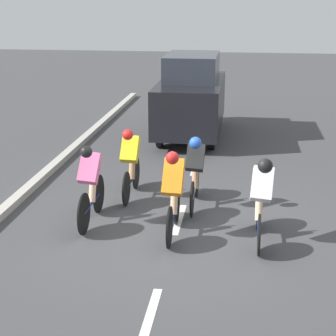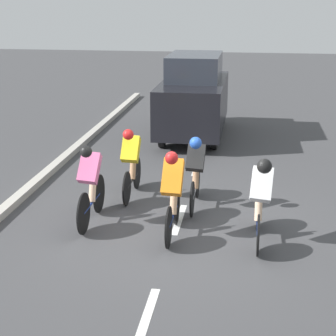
% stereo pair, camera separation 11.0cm
% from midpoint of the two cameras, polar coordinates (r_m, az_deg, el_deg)
% --- Properties ---
extents(ground_plane, '(60.00, 60.00, 0.00)m').
position_cam_midpoint_polar(ground_plane, '(9.69, 0.55, -6.13)').
color(ground_plane, '#424244').
extents(lane_stripe_near, '(0.12, 1.40, 0.01)m').
position_cam_midpoint_polar(lane_stripe_near, '(7.23, -2.34, -14.90)').
color(lane_stripe_near, white).
rests_on(lane_stripe_near, ground).
extents(lane_stripe_mid, '(0.12, 1.40, 0.01)m').
position_cam_midpoint_polar(lane_stripe_mid, '(10.05, 0.84, -5.21)').
color(lane_stripe_mid, white).
rests_on(lane_stripe_mid, ground).
extents(lane_stripe_far, '(0.12, 1.40, 0.01)m').
position_cam_midpoint_polar(lane_stripe_far, '(13.05, 2.54, 0.16)').
color(lane_stripe_far, white).
rests_on(lane_stripe_far, ground).
extents(curb, '(0.20, 24.11, 0.14)m').
position_cam_midpoint_polar(curb, '(10.86, -16.21, -3.80)').
color(curb, '#B7B2A8').
rests_on(curb, ground).
extents(cyclist_white, '(0.37, 1.67, 1.49)m').
position_cam_midpoint_polar(cyclist_white, '(8.96, 9.09, -2.90)').
color(cyclist_white, black).
rests_on(cyclist_white, ground).
extents(cyclist_black, '(0.35, 1.66, 1.43)m').
position_cam_midpoint_polar(cyclist_black, '(10.35, 2.47, -0.14)').
color(cyclist_black, black).
rests_on(cyclist_black, ground).
extents(cyclist_yellow, '(0.33, 1.64, 1.44)m').
position_cam_midpoint_polar(cyclist_yellow, '(10.88, -4.13, 0.69)').
color(cyclist_yellow, black).
rests_on(cyclist_yellow, ground).
extents(cyclist_orange, '(0.34, 1.64, 1.53)m').
position_cam_midpoint_polar(cyclist_orange, '(9.07, 0.19, -2.39)').
color(cyclist_orange, black).
rests_on(cyclist_orange, ground).
extents(cyclist_pink, '(0.36, 1.69, 1.48)m').
position_cam_midpoint_polar(cyclist_pink, '(9.69, -8.22, -1.51)').
color(cyclist_pink, black).
rests_on(cyclist_pink, ground).
extents(support_car, '(1.70, 4.09, 2.26)m').
position_cam_midpoint_polar(support_car, '(15.63, 2.17, 7.27)').
color(support_car, black).
rests_on(support_car, ground).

